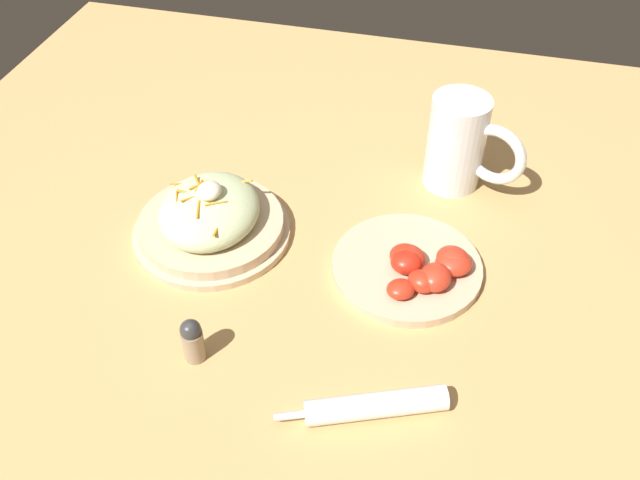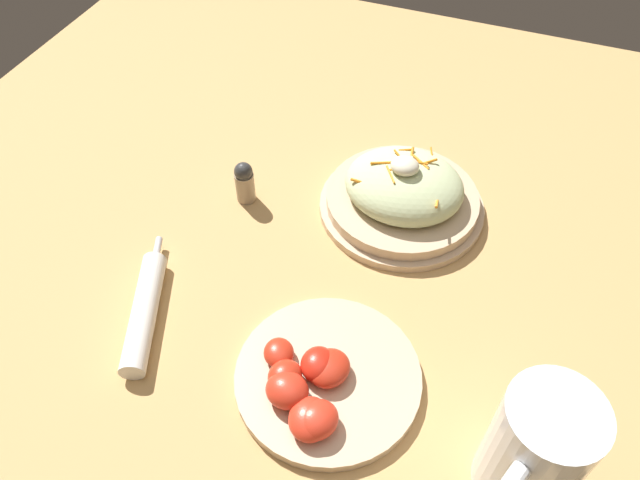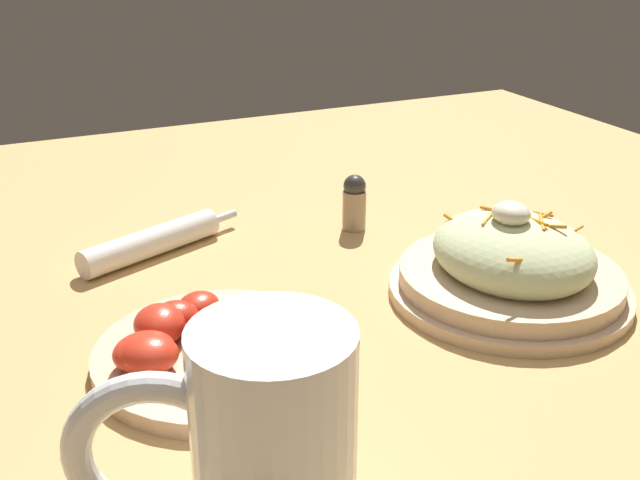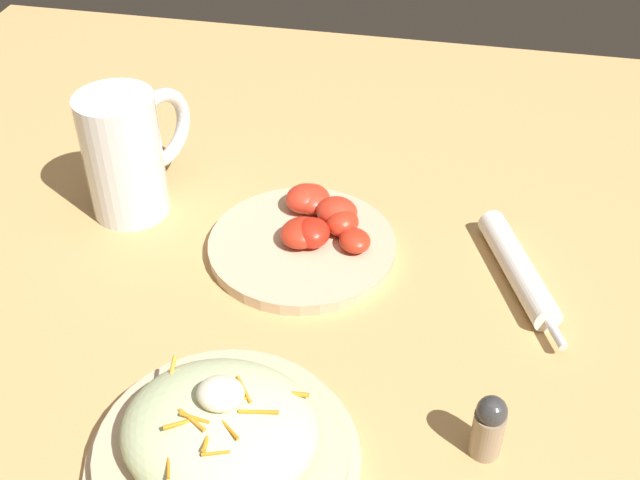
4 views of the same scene
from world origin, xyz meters
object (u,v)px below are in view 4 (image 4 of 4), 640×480
object	(u,v)px
napkin_roll	(518,269)
tomato_plate	(308,235)
salad_plate	(222,442)
beer_mug	(127,160)
salt_shaker	(489,426)

from	to	relation	value
napkin_roll	tomato_plate	bearing A→B (deg)	177.21
salad_plate	tomato_plate	world-z (taller)	salad_plate
salad_plate	napkin_roll	xyz separation A→B (m)	(0.24, 0.29, -0.02)
beer_mug	napkin_roll	xyz separation A→B (m)	(0.45, -0.04, -0.05)
beer_mug	tomato_plate	size ratio (longest dim) A/B	0.74
tomato_plate	salt_shaker	bearing A→B (deg)	-49.50
beer_mug	salad_plate	bearing A→B (deg)	-57.32
tomato_plate	napkin_roll	bearing A→B (deg)	-2.79
salad_plate	beer_mug	xyz separation A→B (m)	(-0.21, 0.33, 0.04)
beer_mug	napkin_roll	distance (m)	0.46
salad_plate	salt_shaker	world-z (taller)	salad_plate
salad_plate	tomato_plate	size ratio (longest dim) A/B	1.10
napkin_roll	salt_shaker	distance (m)	0.23
napkin_roll	tomato_plate	world-z (taller)	tomato_plate
napkin_roll	salt_shaker	world-z (taller)	salt_shaker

